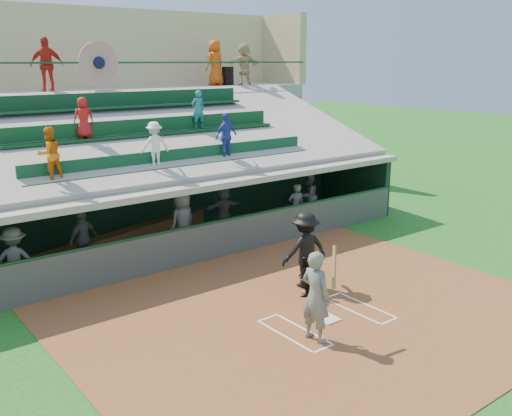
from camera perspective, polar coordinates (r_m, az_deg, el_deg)
ground at (r=13.20m, az=7.24°, el=-11.08°), size 100.00×100.00×0.00m
dirt_slab at (r=13.52m, az=5.72°, el=-10.35°), size 11.00×9.00×0.02m
home_plate at (r=13.19m, az=7.24°, el=-10.95°), size 0.43×0.43×0.03m
batters_box_chalk at (r=13.20m, az=7.24°, el=-10.99°), size 2.65×1.85×0.01m
dugout_floor at (r=18.23m, az=-7.90°, el=-3.70°), size 16.00×3.50×0.04m
concourse_slab at (r=23.68m, az=-16.36°, el=5.76°), size 20.00×3.00×4.60m
grandstand at (r=20.96m, az=-13.32°, el=4.77°), size 20.40×10.40×7.80m
batter_at_plate at (r=11.90m, az=6.02°, el=-8.74°), size 0.90×0.80×1.95m
catcher at (r=14.19m, az=4.87°, el=-6.80°), size 0.61×0.56×1.02m
home_umpire at (r=14.62m, az=4.94°, el=-4.17°), size 1.39×0.96×1.98m
dugout_bench at (r=19.23m, az=-9.86°, el=-1.97°), size 15.78×4.95×0.49m
dugout_player_a at (r=15.39m, az=-22.96°, el=-4.83°), size 1.25×1.01×1.69m
dugout_player_b at (r=16.55m, az=-16.89°, el=-2.97°), size 1.07×0.78×1.68m
dugout_player_c at (r=17.23m, az=-7.33°, el=-1.38°), size 1.06×0.85×1.90m
dugout_player_d at (r=19.13m, az=-3.29°, el=-0.11°), size 1.53×0.59×1.62m
dugout_player_e at (r=19.57m, az=4.03°, el=0.17°), size 0.67×0.54×1.59m
dugout_player_f at (r=20.91m, az=5.28°, el=1.23°), size 0.95×0.82×1.69m
trash_bin at (r=26.30m, az=-2.85°, el=13.06°), size 0.54×0.54×0.80m
concourse_staff_a at (r=21.62m, az=-20.18°, el=13.31°), size 1.15×0.61×1.88m
concourse_staff_b at (r=25.81m, az=-4.11°, el=14.29°), size 1.07×0.82×1.95m
concourse_staff_c at (r=25.53m, az=-1.20°, el=14.15°), size 1.72×0.74×1.80m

